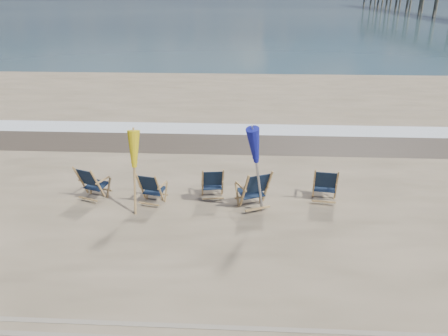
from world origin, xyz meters
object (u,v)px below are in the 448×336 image
object	(u,v)px
umbrella_yellow	(133,154)
beach_chair_3	(267,188)
beach_chair_0	(98,185)
beach_chair_1	(159,190)
beach_chair_2	(223,183)
umbrella_blue	(259,146)
beach_chair_4	(336,186)

from	to	relation	value
umbrella_yellow	beach_chair_3	bearing A→B (deg)	5.50
beach_chair_0	beach_chair_1	distance (m)	1.55
beach_chair_2	umbrella_blue	xyz separation A→B (m)	(0.85, -0.76, 1.27)
beach_chair_2	umbrella_yellow	xyz separation A→B (m)	(-2.01, -0.72, 1.00)
beach_chair_0	beach_chair_1	bearing A→B (deg)	-163.99
beach_chair_0	umbrella_yellow	world-z (taller)	umbrella_yellow
beach_chair_1	umbrella_blue	world-z (taller)	umbrella_blue
beach_chair_3	umbrella_yellow	distance (m)	3.23
beach_chair_0	beach_chair_3	xyz separation A→B (m)	(4.12, -0.08, 0.06)
beach_chair_3	beach_chair_1	bearing A→B (deg)	-23.58
beach_chair_0	beach_chair_3	distance (m)	4.12
umbrella_blue	beach_chair_4	bearing A→B (deg)	18.59
beach_chair_1	beach_chair_2	world-z (taller)	same
beach_chair_4	beach_chair_3	bearing A→B (deg)	18.93
beach_chair_0	beach_chair_4	xyz separation A→B (m)	(5.81, 0.23, 0.01)
beach_chair_1	umbrella_yellow	xyz separation A→B (m)	(-0.51, -0.24, 1.00)
beach_chair_0	beach_chair_2	world-z (taller)	beach_chair_0
beach_chair_4	umbrella_yellow	world-z (taller)	umbrella_yellow
beach_chair_0	beach_chair_2	distance (m)	3.06
beach_chair_1	umbrella_yellow	size ratio (longest dim) A/B	0.46
umbrella_blue	beach_chair_1	bearing A→B (deg)	173.26
umbrella_yellow	beach_chair_4	bearing A→B (deg)	7.30
beach_chair_2	beach_chair_4	xyz separation A→B (m)	(2.77, -0.11, 0.03)
beach_chair_2	beach_chair_3	xyz separation A→B (m)	(1.08, -0.42, 0.08)
beach_chair_3	umbrella_yellow	size ratio (longest dim) A/B	0.54
beach_chair_2	beach_chair_3	bearing A→B (deg)	150.09
beach_chair_4	umbrella_yellow	distance (m)	4.91
beach_chair_3	beach_chair_4	world-z (taller)	beach_chair_3
beach_chair_2	beach_chair_0	bearing A→B (deg)	-2.14
beach_chair_1	beach_chair_2	xyz separation A→B (m)	(1.50, 0.48, -0.00)
beach_chair_1	umbrella_yellow	distance (m)	1.14
umbrella_yellow	umbrella_blue	world-z (taller)	umbrella_blue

